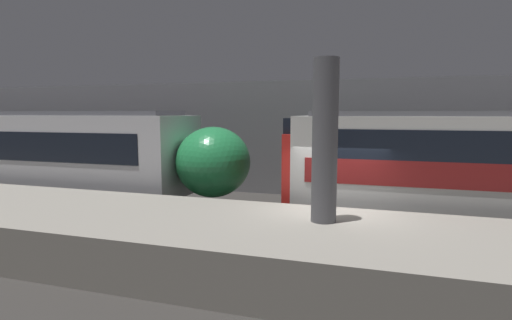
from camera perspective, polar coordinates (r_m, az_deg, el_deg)
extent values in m
plane|color=#33302D|center=(10.52, 11.12, -12.27)|extent=(120.00, 120.00, 0.00)
cube|color=gray|center=(8.51, 9.70, -13.04)|extent=(40.00, 3.90, 1.07)
cube|color=gray|center=(16.16, 13.77, 2.84)|extent=(50.00, 0.15, 4.72)
cylinder|color=#56565B|center=(8.58, 9.82, 2.66)|extent=(0.54, 0.54, 3.47)
ellipsoid|color=#238447|center=(13.24, -6.10, -0.28)|extent=(2.42, 2.64, 2.32)
sphere|color=#F2EFCC|center=(12.95, -2.22, -2.26)|extent=(0.20, 0.20, 0.20)
cube|color=red|center=(12.41, 5.77, -1.14)|extent=(0.25, 2.82, 2.21)
cube|color=black|center=(12.31, 5.83, 3.98)|extent=(0.25, 2.53, 0.89)
sphere|color=#EA4C42|center=(11.88, 4.38, -3.37)|extent=(0.18, 0.18, 0.18)
sphere|color=#EA4C42|center=(13.12, 5.66, -2.41)|extent=(0.18, 0.18, 0.18)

